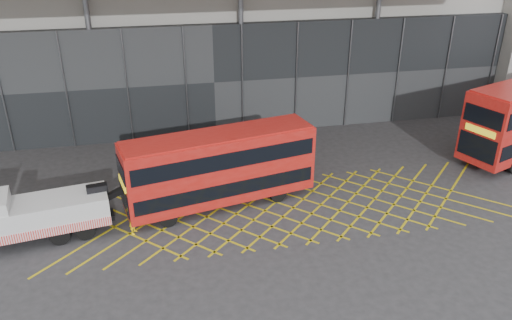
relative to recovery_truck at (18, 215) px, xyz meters
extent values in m
plane|color=#2D2D30|center=(9.11, 0.41, -1.49)|extent=(120.00, 120.00, 0.00)
cube|color=gold|center=(4.31, 0.41, -1.49)|extent=(7.16, 7.16, 0.01)
cube|color=gold|center=(4.31, 0.41, -1.49)|extent=(7.16, 7.16, 0.01)
cube|color=gold|center=(5.91, 0.41, -1.49)|extent=(7.16, 7.16, 0.01)
cube|color=gold|center=(5.91, 0.41, -1.49)|extent=(7.16, 7.16, 0.01)
cube|color=gold|center=(7.51, 0.41, -1.49)|extent=(7.16, 7.16, 0.01)
cube|color=gold|center=(7.51, 0.41, -1.49)|extent=(7.16, 7.16, 0.01)
cube|color=gold|center=(9.11, 0.41, -1.49)|extent=(7.16, 7.16, 0.01)
cube|color=gold|center=(9.11, 0.41, -1.49)|extent=(7.16, 7.16, 0.01)
cube|color=gold|center=(10.71, 0.41, -1.49)|extent=(7.16, 7.16, 0.01)
cube|color=gold|center=(10.71, 0.41, -1.49)|extent=(7.16, 7.16, 0.01)
cube|color=gold|center=(12.31, 0.41, -1.49)|extent=(7.16, 7.16, 0.01)
cube|color=gold|center=(12.31, 0.41, -1.49)|extent=(7.16, 7.16, 0.01)
cube|color=gold|center=(13.91, 0.41, -1.49)|extent=(7.16, 7.16, 0.01)
cube|color=gold|center=(13.91, 0.41, -1.49)|extent=(7.16, 7.16, 0.01)
cube|color=gold|center=(15.51, 0.41, -1.49)|extent=(7.16, 7.16, 0.01)
cube|color=gold|center=(15.51, 0.41, -1.49)|extent=(7.16, 7.16, 0.01)
cube|color=gold|center=(17.11, 0.41, -1.49)|extent=(7.16, 7.16, 0.01)
cube|color=gold|center=(17.11, 0.41, -1.49)|extent=(7.16, 7.16, 0.01)
cube|color=gold|center=(18.71, 0.41, -1.49)|extent=(7.16, 7.16, 0.01)
cube|color=gold|center=(18.71, 0.41, -1.49)|extent=(7.16, 7.16, 0.01)
cube|color=gold|center=(20.31, 0.41, -1.49)|extent=(7.16, 7.16, 0.01)
cube|color=gold|center=(20.31, 0.41, -1.49)|extent=(7.16, 7.16, 0.01)
cube|color=gold|center=(21.91, 0.41, -1.49)|extent=(7.16, 7.16, 0.01)
cube|color=gold|center=(21.91, 0.41, -1.49)|extent=(7.16, 7.16, 0.01)
cube|color=gold|center=(23.51, 0.41, -1.49)|extent=(7.16, 7.16, 0.01)
cube|color=gold|center=(23.51, 0.41, -1.49)|extent=(7.16, 7.16, 0.01)
cube|color=black|center=(11.11, 12.11, 2.51)|extent=(55.00, 0.80, 8.00)
cylinder|color=#595B60|center=(3.11, 11.91, 3.51)|extent=(0.36, 0.36, 10.00)
cylinder|color=#595B60|center=(13.11, 11.91, 3.51)|extent=(0.36, 0.36, 10.00)
cylinder|color=#595B60|center=(23.11, 11.91, 3.51)|extent=(0.36, 0.36, 10.00)
cube|color=black|center=(0.36, 0.06, -0.90)|extent=(8.12, 2.16, 0.30)
cube|color=silver|center=(1.53, 0.26, -0.09)|extent=(5.56, 2.96, 1.36)
cube|color=red|center=(1.71, -0.82, -0.60)|extent=(5.22, 0.91, 0.47)
cube|color=black|center=(3.72, 0.62, 0.72)|extent=(1.08, 0.59, 0.43)
cube|color=black|center=(4.56, 0.76, 0.29)|extent=(1.89, 0.60, 0.92)
cylinder|color=black|center=(3.02, -0.40, -1.03)|extent=(0.97, 0.45, 0.94)
cylinder|color=black|center=(2.73, 1.36, -1.03)|extent=(0.97, 0.45, 0.94)
cube|color=#AD140F|center=(10.07, 1.67, 0.83)|extent=(10.66, 4.55, 3.66)
cube|color=black|center=(10.07, 1.67, -0.03)|extent=(10.27, 4.52, 0.80)
cube|color=black|center=(10.07, 1.67, 1.67)|extent=(10.27, 4.52, 0.90)
cube|color=black|center=(4.98, 0.57, 0.02)|extent=(0.51, 2.08, 1.23)
cube|color=black|center=(4.98, 0.57, 1.67)|extent=(0.51, 2.08, 0.90)
cube|color=yellow|center=(4.97, 0.57, 0.91)|extent=(0.42, 1.66, 0.33)
cube|color=#AD140F|center=(10.07, 1.67, 2.69)|extent=(10.42, 4.32, 0.11)
cylinder|color=black|center=(7.07, -0.06, -1.00)|extent=(1.02, 0.48, 0.98)
cylinder|color=black|center=(6.62, 2.00, -1.00)|extent=(1.02, 0.48, 0.98)
cylinder|color=black|center=(13.25, 1.28, -1.00)|extent=(1.02, 0.48, 0.98)
cylinder|color=black|center=(12.80, 3.34, -1.00)|extent=(1.02, 0.48, 0.98)
cube|color=black|center=(25.97, 2.16, 0.32)|extent=(0.97, 2.40, 1.48)
cube|color=black|center=(25.97, 2.16, 2.31)|extent=(0.97, 2.40, 1.08)
cube|color=yellow|center=(25.96, 2.16, 1.40)|extent=(0.78, 1.91, 0.40)
cylinder|color=black|center=(27.65, 4.20, -0.90)|extent=(1.23, 0.74, 1.18)
imported|color=yellow|center=(5.34, -0.33, -0.72)|extent=(0.53, 0.66, 1.55)
camera|label=1|loc=(7.10, -22.40, 12.75)|focal=35.00mm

